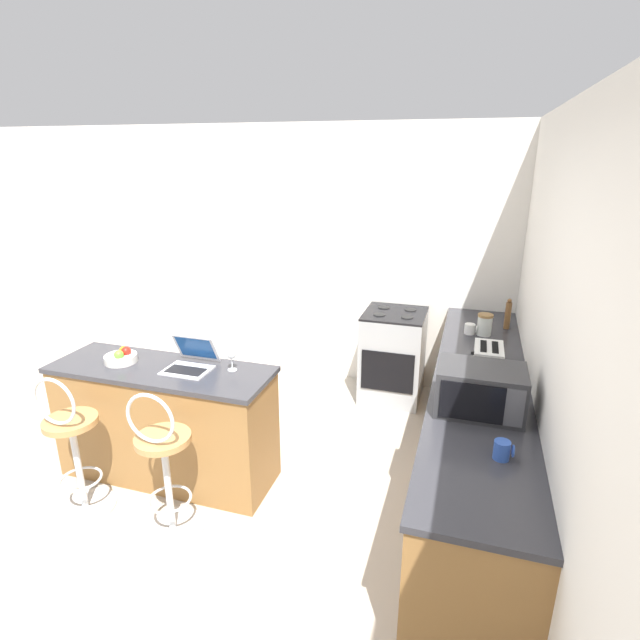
{
  "coord_description": "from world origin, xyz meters",
  "views": [
    {
      "loc": [
        1.53,
        -2.19,
        2.32
      ],
      "look_at": [
        0.35,
        1.61,
        0.98
      ],
      "focal_mm": 28.0,
      "sensor_mm": 36.0,
      "label": 1
    }
  ],
  "objects_px": {
    "mug_blue": "(502,450)",
    "fruit_bowl": "(121,357)",
    "bar_stool_near": "(73,448)",
    "laptop": "(191,360)",
    "pepper_mill": "(508,314)",
    "bar_stool_far": "(164,467)",
    "stove_range": "(393,356)",
    "microwave": "(480,390)",
    "wine_glass_tall": "(231,355)",
    "mug_white": "(470,329)",
    "storage_jar": "(485,325)",
    "toaster": "(488,360)"
  },
  "relations": [
    {
      "from": "mug_white",
      "to": "pepper_mill",
      "type": "height_order",
      "value": "pepper_mill"
    },
    {
      "from": "stove_range",
      "to": "wine_glass_tall",
      "type": "distance_m",
      "value": 1.95
    },
    {
      "from": "bar_stool_near",
      "to": "laptop",
      "type": "relative_size",
      "value": 3.23
    },
    {
      "from": "stove_range",
      "to": "mug_white",
      "type": "height_order",
      "value": "mug_white"
    },
    {
      "from": "microwave",
      "to": "mug_blue",
      "type": "distance_m",
      "value": 0.49
    },
    {
      "from": "microwave",
      "to": "stove_range",
      "type": "distance_m",
      "value": 1.99
    },
    {
      "from": "microwave",
      "to": "fruit_bowl",
      "type": "height_order",
      "value": "microwave"
    },
    {
      "from": "microwave",
      "to": "stove_range",
      "type": "xyz_separation_m",
      "value": [
        -0.77,
        1.75,
        -0.58
      ]
    },
    {
      "from": "bar_stool_near",
      "to": "bar_stool_far",
      "type": "bearing_deg",
      "value": 0.0
    },
    {
      "from": "microwave",
      "to": "pepper_mill",
      "type": "bearing_deg",
      "value": 82.2
    },
    {
      "from": "stove_range",
      "to": "fruit_bowl",
      "type": "xyz_separation_m",
      "value": [
        -1.7,
        -1.76,
        0.48
      ]
    },
    {
      "from": "bar_stool_far",
      "to": "stove_range",
      "type": "height_order",
      "value": "bar_stool_far"
    },
    {
      "from": "stove_range",
      "to": "fruit_bowl",
      "type": "distance_m",
      "value": 2.49
    },
    {
      "from": "toaster",
      "to": "fruit_bowl",
      "type": "distance_m",
      "value": 2.59
    },
    {
      "from": "laptop",
      "to": "pepper_mill",
      "type": "xyz_separation_m",
      "value": [
        2.15,
        1.53,
        0.07
      ]
    },
    {
      "from": "bar_stool_near",
      "to": "storage_jar",
      "type": "bearing_deg",
      "value": 37.06
    },
    {
      "from": "wine_glass_tall",
      "to": "pepper_mill",
      "type": "xyz_separation_m",
      "value": [
        1.86,
        1.49,
        0.02
      ]
    },
    {
      "from": "storage_jar",
      "to": "pepper_mill",
      "type": "xyz_separation_m",
      "value": [
        0.19,
        0.22,
        0.04
      ]
    },
    {
      "from": "bar_stool_near",
      "to": "wine_glass_tall",
      "type": "relative_size",
      "value": 6.7
    },
    {
      "from": "microwave",
      "to": "pepper_mill",
      "type": "height_order",
      "value": "microwave"
    },
    {
      "from": "bar_stool_near",
      "to": "storage_jar",
      "type": "xyz_separation_m",
      "value": [
        2.53,
        1.91,
        0.49
      ]
    },
    {
      "from": "microwave",
      "to": "mug_blue",
      "type": "xyz_separation_m",
      "value": [
        0.12,
        -0.46,
        -0.09
      ]
    },
    {
      "from": "laptop",
      "to": "storage_jar",
      "type": "xyz_separation_m",
      "value": [
        1.97,
        1.31,
        0.03
      ]
    },
    {
      "from": "mug_white",
      "to": "fruit_bowl",
      "type": "distance_m",
      "value": 2.75
    },
    {
      "from": "microwave",
      "to": "fruit_bowl",
      "type": "distance_m",
      "value": 2.47
    },
    {
      "from": "bar_stool_near",
      "to": "microwave",
      "type": "distance_m",
      "value": 2.61
    },
    {
      "from": "bar_stool_far",
      "to": "fruit_bowl",
      "type": "bearing_deg",
      "value": 141.21
    },
    {
      "from": "stove_range",
      "to": "pepper_mill",
      "type": "bearing_deg",
      "value": -9.42
    },
    {
      "from": "wine_glass_tall",
      "to": "storage_jar",
      "type": "distance_m",
      "value": 2.1
    },
    {
      "from": "microwave",
      "to": "wine_glass_tall",
      "type": "xyz_separation_m",
      "value": [
        -1.64,
        0.1,
        -0.03
      ]
    },
    {
      "from": "wine_glass_tall",
      "to": "storage_jar",
      "type": "height_order",
      "value": "storage_jar"
    },
    {
      "from": "bar_stool_far",
      "to": "laptop",
      "type": "distance_m",
      "value": 0.76
    },
    {
      "from": "bar_stool_near",
      "to": "laptop",
      "type": "distance_m",
      "value": 0.94
    },
    {
      "from": "mug_blue",
      "to": "fruit_bowl",
      "type": "distance_m",
      "value": 2.63
    },
    {
      "from": "mug_white",
      "to": "bar_stool_near",
      "type": "bearing_deg",
      "value": -141.84
    },
    {
      "from": "stove_range",
      "to": "mug_white",
      "type": "distance_m",
      "value": 0.93
    },
    {
      "from": "microwave",
      "to": "pepper_mill",
      "type": "distance_m",
      "value": 1.6
    },
    {
      "from": "bar_stool_near",
      "to": "storage_jar",
      "type": "relative_size",
      "value": 5.71
    },
    {
      "from": "toaster",
      "to": "mug_white",
      "type": "bearing_deg",
      "value": 99.69
    },
    {
      "from": "mug_blue",
      "to": "pepper_mill",
      "type": "height_order",
      "value": "pepper_mill"
    },
    {
      "from": "bar_stool_near",
      "to": "mug_blue",
      "type": "height_order",
      "value": "bar_stool_near"
    },
    {
      "from": "bar_stool_far",
      "to": "wine_glass_tall",
      "type": "xyz_separation_m",
      "value": [
        0.16,
        0.64,
        0.51
      ]
    },
    {
      "from": "wine_glass_tall",
      "to": "laptop",
      "type": "bearing_deg",
      "value": -171.2
    },
    {
      "from": "toaster",
      "to": "mug_white",
      "type": "relative_size",
      "value": 3.06
    },
    {
      "from": "laptop",
      "to": "fruit_bowl",
      "type": "xyz_separation_m",
      "value": [
        -0.54,
        -0.06,
        -0.02
      ]
    },
    {
      "from": "bar_stool_near",
      "to": "mug_blue",
      "type": "xyz_separation_m",
      "value": [
        2.61,
        0.08,
        0.45
      ]
    },
    {
      "from": "bar_stool_near",
      "to": "toaster",
      "type": "xyz_separation_m",
      "value": [
        2.55,
        1.13,
        0.49
      ]
    },
    {
      "from": "pepper_mill",
      "to": "laptop",
      "type": "bearing_deg",
      "value": -144.59
    },
    {
      "from": "pepper_mill",
      "to": "microwave",
      "type": "bearing_deg",
      "value": -97.8
    },
    {
      "from": "laptop",
      "to": "fruit_bowl",
      "type": "bearing_deg",
      "value": -173.27
    }
  ]
}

